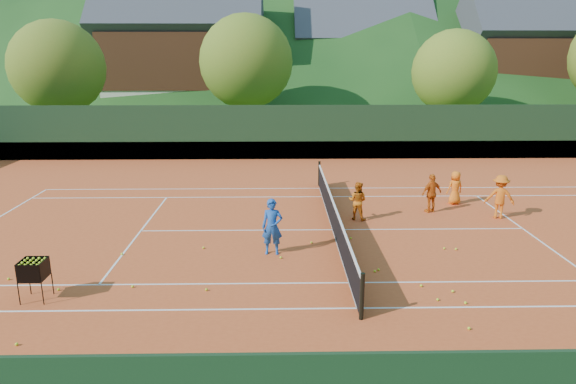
{
  "coord_description": "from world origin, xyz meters",
  "views": [
    {
      "loc": [
        -1.81,
        -16.18,
        5.69
      ],
      "look_at": [
        -1.51,
        0.0,
        1.34
      ],
      "focal_mm": 32.0,
      "sensor_mm": 36.0,
      "label": 1
    }
  ],
  "objects_px": {
    "chalet_right": "(526,59)",
    "coach": "(272,227)",
    "ball_hopper": "(34,270)",
    "student_c": "(455,188)",
    "student_d": "(500,197)",
    "student_b": "(432,193)",
    "tennis_net": "(333,215)",
    "chalet_left": "(184,55)",
    "student_a": "(358,201)",
    "chalet_mid": "(360,62)"
  },
  "relations": [
    {
      "from": "coach",
      "to": "chalet_mid",
      "type": "xyz_separation_m",
      "value": [
        8.0,
        36.07,
        4.14
      ]
    },
    {
      "from": "chalet_mid",
      "to": "coach",
      "type": "bearing_deg",
      "value": -102.51
    },
    {
      "from": "coach",
      "to": "student_a",
      "type": "distance_m",
      "value": 4.35
    },
    {
      "from": "student_b",
      "to": "coach",
      "type": "bearing_deg",
      "value": 12.08
    },
    {
      "from": "chalet_left",
      "to": "chalet_mid",
      "type": "height_order",
      "value": "chalet_left"
    },
    {
      "from": "student_a",
      "to": "chalet_right",
      "type": "relative_size",
      "value": 0.11
    },
    {
      "from": "coach",
      "to": "student_d",
      "type": "xyz_separation_m",
      "value": [
        8.05,
        3.26,
        -0.05
      ]
    },
    {
      "from": "student_a",
      "to": "chalet_right",
      "type": "xyz_separation_m",
      "value": [
        19.04,
        28.9,
        4.55
      ]
    },
    {
      "from": "coach",
      "to": "student_c",
      "type": "height_order",
      "value": "coach"
    },
    {
      "from": "chalet_left",
      "to": "chalet_right",
      "type": "bearing_deg",
      "value": 0.0
    },
    {
      "from": "student_c",
      "to": "student_b",
      "type": "bearing_deg",
      "value": 25.79
    },
    {
      "from": "ball_hopper",
      "to": "chalet_right",
      "type": "bearing_deg",
      "value": 51.64
    },
    {
      "from": "student_a",
      "to": "student_c",
      "type": "xyz_separation_m",
      "value": [
        4.09,
        1.87,
        -0.03
      ]
    },
    {
      "from": "student_b",
      "to": "student_c",
      "type": "distance_m",
      "value": 1.61
    },
    {
      "from": "coach",
      "to": "chalet_right",
      "type": "relative_size",
      "value": 0.14
    },
    {
      "from": "student_a",
      "to": "ball_hopper",
      "type": "distance_m",
      "value": 10.45
    },
    {
      "from": "student_d",
      "to": "ball_hopper",
      "type": "distance_m",
      "value": 14.94
    },
    {
      "from": "chalet_mid",
      "to": "ball_hopper",
      "type": "bearing_deg",
      "value": -109.28
    },
    {
      "from": "tennis_net",
      "to": "chalet_mid",
      "type": "xyz_separation_m",
      "value": [
        6.0,
        34.0,
        4.47
      ]
    },
    {
      "from": "student_b",
      "to": "ball_hopper",
      "type": "bearing_deg",
      "value": 8.43
    },
    {
      "from": "chalet_mid",
      "to": "chalet_right",
      "type": "distance_m",
      "value": 14.56
    },
    {
      "from": "coach",
      "to": "chalet_mid",
      "type": "relative_size",
      "value": 0.13
    },
    {
      "from": "student_c",
      "to": "student_a",
      "type": "bearing_deg",
      "value": 10.01
    },
    {
      "from": "student_c",
      "to": "chalet_left",
      "type": "relative_size",
      "value": 0.09
    },
    {
      "from": "student_c",
      "to": "chalet_right",
      "type": "relative_size",
      "value": 0.11
    },
    {
      "from": "coach",
      "to": "student_b",
      "type": "height_order",
      "value": "coach"
    },
    {
      "from": "student_b",
      "to": "chalet_right",
      "type": "distance_m",
      "value": 32.71
    },
    {
      "from": "tennis_net",
      "to": "ball_hopper",
      "type": "xyz_separation_m",
      "value": [
        -7.61,
        -4.89,
        0.25
      ]
    },
    {
      "from": "coach",
      "to": "student_c",
      "type": "distance_m",
      "value": 8.68
    },
    {
      "from": "coach",
      "to": "tennis_net",
      "type": "height_order",
      "value": "coach"
    },
    {
      "from": "student_d",
      "to": "tennis_net",
      "type": "bearing_deg",
      "value": 25.19
    },
    {
      "from": "student_b",
      "to": "student_a",
      "type": "bearing_deg",
      "value": -6.21
    },
    {
      "from": "student_c",
      "to": "tennis_net",
      "type": "xyz_separation_m",
      "value": [
        -5.06,
        -2.97,
        -0.15
      ]
    },
    {
      "from": "coach",
      "to": "tennis_net",
      "type": "xyz_separation_m",
      "value": [
        2.0,
        2.07,
        -0.33
      ]
    },
    {
      "from": "student_d",
      "to": "chalet_right",
      "type": "bearing_deg",
      "value": -101.74
    },
    {
      "from": "student_b",
      "to": "chalet_mid",
      "type": "xyz_separation_m",
      "value": [
        2.17,
        32.07,
        4.25
      ]
    },
    {
      "from": "student_a",
      "to": "student_c",
      "type": "relative_size",
      "value": 1.04
    },
    {
      "from": "student_a",
      "to": "chalet_left",
      "type": "bearing_deg",
      "value": -44.35
    },
    {
      "from": "student_a",
      "to": "ball_hopper",
      "type": "bearing_deg",
      "value": 59.79
    },
    {
      "from": "student_c",
      "to": "tennis_net",
      "type": "height_order",
      "value": "student_c"
    },
    {
      "from": "student_b",
      "to": "chalet_right",
      "type": "xyz_separation_m",
      "value": [
        16.17,
        28.07,
        4.52
      ]
    },
    {
      "from": "tennis_net",
      "to": "chalet_left",
      "type": "bearing_deg",
      "value": 108.43
    },
    {
      "from": "student_c",
      "to": "student_d",
      "type": "xyz_separation_m",
      "value": [
        0.99,
        -1.79,
        0.13
      ]
    },
    {
      "from": "student_b",
      "to": "student_d",
      "type": "distance_m",
      "value": 2.34
    },
    {
      "from": "student_a",
      "to": "student_d",
      "type": "height_order",
      "value": "student_d"
    },
    {
      "from": "student_d",
      "to": "chalet_right",
      "type": "xyz_separation_m",
      "value": [
        13.96,
        28.82,
        4.45
      ]
    },
    {
      "from": "student_b",
      "to": "ball_hopper",
      "type": "distance_m",
      "value": 13.31
    },
    {
      "from": "student_b",
      "to": "tennis_net",
      "type": "bearing_deg",
      "value": 4.36
    },
    {
      "from": "coach",
      "to": "student_b",
      "type": "xyz_separation_m",
      "value": [
        5.83,
        4.0,
        -0.11
      ]
    },
    {
      "from": "chalet_right",
      "to": "coach",
      "type": "bearing_deg",
      "value": -124.45
    }
  ]
}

